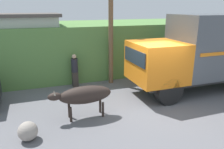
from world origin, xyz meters
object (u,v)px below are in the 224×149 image
object	(u,v)px
cargo_truck	(209,50)
brown_cow	(84,95)
utility_pole	(111,27)
roadside_rock	(28,131)
pedestrian_on_hill	(75,69)

from	to	relation	value
cargo_truck	brown_cow	distance (m)	6.29
brown_cow	utility_pole	size ratio (longest dim) A/B	0.40
utility_pole	roadside_rock	size ratio (longest dim) A/B	9.46
brown_cow	pedestrian_on_hill	size ratio (longest dim) A/B	1.36
pedestrian_on_hill	utility_pole	world-z (taller)	utility_pole
cargo_truck	roadside_rock	distance (m)	8.40
cargo_truck	pedestrian_on_hill	size ratio (longest dim) A/B	4.23
cargo_truck	utility_pole	size ratio (longest dim) A/B	1.26
roadside_rock	pedestrian_on_hill	bearing A→B (deg)	62.10
utility_pole	roadside_rock	bearing A→B (deg)	-134.80
roadside_rock	cargo_truck	bearing A→B (deg)	11.81
cargo_truck	utility_pole	world-z (taller)	utility_pole
cargo_truck	utility_pole	distance (m)	4.76
cargo_truck	pedestrian_on_hill	xyz separation A→B (m)	(-5.87, 2.47, -1.01)
brown_cow	utility_pole	bearing A→B (deg)	66.07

